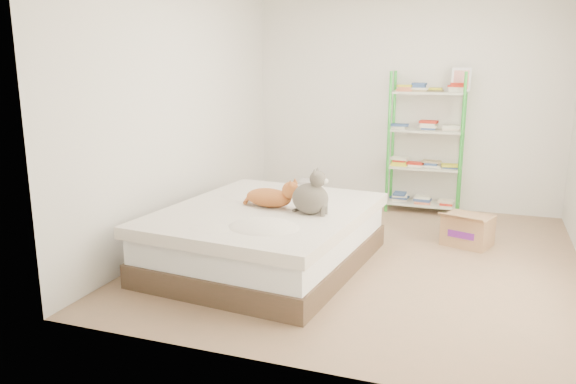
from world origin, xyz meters
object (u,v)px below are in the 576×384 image
at_px(orange_cat, 269,195).
at_px(shelf_unit, 426,144).
at_px(bed, 266,236).
at_px(white_bin, 311,193).
at_px(grey_cat, 310,192).
at_px(cardboard_box, 468,230).

relative_size(orange_cat, shelf_unit, 0.30).
distance_m(bed, shelf_unit, 2.70).
bearing_deg(white_bin, orange_cat, -83.09).
relative_size(grey_cat, cardboard_box, 0.72).
distance_m(grey_cat, white_bin, 2.36).
height_order(bed, cardboard_box, bed).
bearing_deg(bed, orange_cat, 94.83).
distance_m(cardboard_box, white_bin, 2.18).
height_order(bed, shelf_unit, shelf_unit).
relative_size(orange_cat, white_bin, 1.56).
bearing_deg(grey_cat, white_bin, 17.41).
bearing_deg(shelf_unit, white_bin, -170.56).
bearing_deg(cardboard_box, bed, -126.37).
bearing_deg(orange_cat, bed, -82.22).
distance_m(shelf_unit, white_bin, 1.55).
xyz_separation_m(orange_cat, cardboard_box, (1.70, 1.13, -0.48)).
bearing_deg(white_bin, bed, -83.30).
relative_size(bed, cardboard_box, 4.13).
relative_size(orange_cat, grey_cat, 1.35).
xyz_separation_m(shelf_unit, cardboard_box, (0.58, -1.19, -0.69)).
xyz_separation_m(grey_cat, cardboard_box, (1.27, 1.24, -0.57)).
bearing_deg(grey_cat, orange_cat, 76.50).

